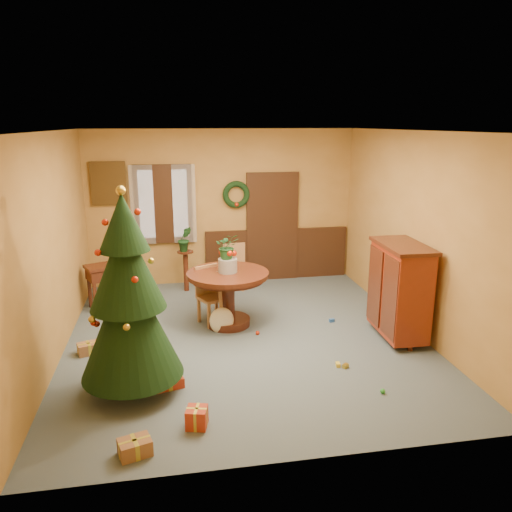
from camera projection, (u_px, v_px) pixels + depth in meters
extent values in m
plane|color=#3C4E57|center=(245.00, 338.00, 7.19)|extent=(5.50, 5.50, 0.00)
plane|color=silver|center=(244.00, 131.00, 6.44)|extent=(5.50, 5.50, 0.00)
plane|color=olive|center=(223.00, 207.00, 9.43)|extent=(5.00, 0.00, 5.00)
plane|color=olive|center=(295.00, 314.00, 4.20)|extent=(5.00, 0.00, 5.00)
plane|color=olive|center=(52.00, 248.00, 6.39)|extent=(0.00, 5.50, 5.50)
plane|color=olive|center=(415.00, 233.00, 7.23)|extent=(0.00, 5.50, 5.50)
cube|color=black|center=(277.00, 254.00, 9.81)|extent=(2.80, 0.06, 1.00)
cube|color=black|center=(272.00, 227.00, 9.64)|extent=(1.00, 0.08, 2.10)
cube|color=white|center=(272.00, 229.00, 9.68)|extent=(0.80, 0.03, 1.90)
cube|color=black|center=(163.00, 204.00, 9.17)|extent=(1.05, 0.08, 1.45)
cube|color=white|center=(163.00, 204.00, 9.20)|extent=(0.88, 0.03, 1.25)
cube|color=white|center=(142.00, 205.00, 9.06)|extent=(0.42, 0.02, 1.45)
cube|color=white|center=(184.00, 204.00, 9.18)|extent=(0.42, 0.02, 1.45)
torus|color=black|center=(236.00, 195.00, 9.33)|extent=(0.51, 0.11, 0.51)
cube|color=#4C3819|center=(108.00, 183.00, 8.91)|extent=(0.62, 0.05, 0.78)
cube|color=gray|center=(109.00, 183.00, 8.94)|extent=(0.48, 0.02, 0.62)
cylinder|color=black|center=(228.00, 274.00, 7.45)|extent=(1.23, 1.23, 0.07)
cylinder|color=black|center=(228.00, 278.00, 7.46)|extent=(1.10, 1.10, 0.04)
cylinder|color=black|center=(228.00, 299.00, 7.55)|extent=(0.20, 0.20, 0.68)
cylinder|color=black|center=(229.00, 321.00, 7.64)|extent=(0.66, 0.66, 0.11)
cylinder|color=slate|center=(228.00, 265.00, 7.41)|extent=(0.28, 0.28, 0.21)
imported|color=#1E4C23|center=(227.00, 246.00, 7.33)|extent=(0.34, 0.30, 0.38)
cube|color=#A46B41|center=(212.00, 298.00, 7.62)|extent=(0.51, 0.51, 0.05)
cube|color=#A46B41|center=(206.00, 279.00, 7.70)|extent=(0.37, 0.20, 0.46)
cube|color=#A46B41|center=(216.00, 306.00, 7.89)|extent=(0.05, 0.05, 0.39)
cube|color=#A46B41|center=(199.00, 310.00, 7.72)|extent=(0.05, 0.05, 0.39)
cube|color=#A46B41|center=(227.00, 312.00, 7.64)|extent=(0.05, 0.05, 0.39)
cube|color=#A46B41|center=(209.00, 316.00, 7.47)|extent=(0.05, 0.05, 0.39)
cube|color=#A46B41|center=(232.00, 267.00, 9.18)|extent=(0.44, 0.44, 0.05)
cube|color=#A46B41|center=(234.00, 256.00, 8.94)|extent=(0.40, 0.08, 0.48)
cube|color=#A46B41|center=(226.00, 282.00, 9.04)|extent=(0.05, 0.05, 0.41)
cube|color=#A46B41|center=(243.00, 281.00, 9.13)|extent=(0.05, 0.05, 0.41)
cube|color=#A46B41|center=(222.00, 277.00, 9.34)|extent=(0.05, 0.05, 0.41)
cube|color=#A46B41|center=(238.00, 276.00, 9.43)|extent=(0.05, 0.05, 0.41)
cylinder|color=black|center=(186.00, 272.00, 9.13)|extent=(0.09, 0.09, 0.73)
cylinder|color=black|center=(185.00, 252.00, 9.03)|extent=(0.29, 0.29, 0.03)
imported|color=#19471E|center=(185.00, 239.00, 8.97)|extent=(0.28, 0.24, 0.45)
cylinder|color=#382111|center=(134.00, 380.00, 5.76)|extent=(0.15, 0.15, 0.25)
cone|color=black|center=(130.00, 319.00, 5.56)|extent=(1.15, 1.15, 1.36)
cone|color=black|center=(126.00, 265.00, 5.40)|extent=(0.84, 0.84, 0.99)
cone|color=black|center=(123.00, 222.00, 5.28)|extent=(0.54, 0.54, 0.63)
sphere|color=gold|center=(121.00, 190.00, 5.19)|extent=(0.10, 0.10, 0.10)
cube|color=black|center=(111.00, 265.00, 8.28)|extent=(0.93, 0.72, 0.05)
cube|color=black|center=(112.00, 272.00, 8.31)|extent=(0.87, 0.66, 0.18)
cube|color=black|center=(91.00, 288.00, 8.31)|extent=(0.17, 0.29, 0.69)
cube|color=black|center=(135.00, 285.00, 8.43)|extent=(0.17, 0.29, 0.69)
cube|color=#542009|center=(400.00, 290.00, 7.02)|extent=(0.54, 1.04, 1.27)
cube|color=black|center=(403.00, 246.00, 6.86)|extent=(0.60, 1.10, 0.05)
cylinder|color=black|center=(410.00, 347.00, 6.79)|extent=(0.07, 0.07, 0.09)
cylinder|color=black|center=(384.00, 323.00, 7.61)|extent=(0.07, 0.07, 0.09)
cube|color=brown|center=(135.00, 447.00, 4.65)|extent=(0.34, 0.29, 0.16)
cube|color=gold|center=(135.00, 447.00, 4.65)|extent=(0.29, 0.12, 0.16)
cube|color=gold|center=(135.00, 447.00, 4.65)|extent=(0.10, 0.22, 0.16)
cube|color=#A52F16|center=(197.00, 417.00, 5.07)|extent=(0.25, 0.25, 0.21)
cube|color=gold|center=(197.00, 417.00, 5.07)|extent=(0.21, 0.08, 0.21)
cube|color=gold|center=(197.00, 417.00, 5.07)|extent=(0.08, 0.21, 0.21)
cube|color=brown|center=(89.00, 348.00, 6.69)|extent=(0.32, 0.27, 0.15)
cube|color=gold|center=(89.00, 348.00, 6.69)|extent=(0.28, 0.12, 0.15)
cube|color=gold|center=(89.00, 348.00, 6.69)|extent=(0.10, 0.20, 0.15)
cube|color=#A52F16|center=(169.00, 384.00, 5.81)|extent=(0.36, 0.22, 0.12)
cube|color=gold|center=(169.00, 384.00, 5.81)|extent=(0.34, 0.11, 0.12)
cube|color=gold|center=(169.00, 384.00, 5.81)|extent=(0.08, 0.15, 0.12)
cube|color=#2657A7|center=(332.00, 320.00, 7.76)|extent=(0.09, 0.06, 0.05)
sphere|color=green|center=(383.00, 391.00, 5.71)|extent=(0.06, 0.06, 0.06)
cube|color=gold|center=(338.00, 365.00, 6.34)|extent=(0.06, 0.09, 0.05)
sphere|color=red|center=(258.00, 333.00, 7.29)|extent=(0.06, 0.06, 0.06)
cube|color=gold|center=(346.00, 366.00, 6.31)|extent=(0.09, 0.09, 0.05)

